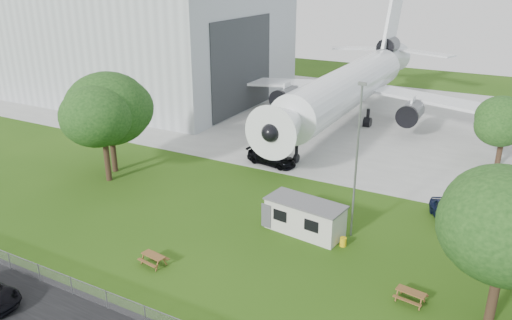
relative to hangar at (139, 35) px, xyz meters
The scene contains 15 objects.
ground 53.16m from the hangar, 43.47° to the right, with size 160.00×160.00×0.00m, color #355B15.
concrete_apron 39.17m from the hangar, ahead, with size 120.00×46.00×0.03m, color #B7B7B2.
hangar is the anchor object (origin of this frame).
airliner 36.21m from the hangar, ahead, with size 46.36×47.73×17.69m.
site_cabin 53.40m from the hangar, 35.89° to the right, with size 6.90×3.48×2.62m.
picnic_west 54.38m from the hangar, 48.78° to the right, with size 1.80×1.50×0.76m, color brown, non-canonical shape.
picnic_east 63.96m from the hangar, 34.61° to the right, with size 1.80×1.50×0.76m, color brown, non-canonical shape.
fence 60.00m from the hangar, 50.15° to the right, with size 58.00×0.04×1.30m, color gray.
lamp_mast 55.06m from the hangar, 32.84° to the right, with size 0.16×0.16×12.00m, color slate.
tree_west_big 35.32m from the hangar, 54.19° to the right, with size 8.71×8.71×10.57m.
tree_west_small 37.63m from the hangar, 54.62° to the right, with size 7.19×7.19×9.93m.
tree_east_front 66.99m from the hangar, 32.33° to the right, with size 7.44×7.44×10.36m.
tree_far_apron 55.74m from the hangar, ahead, with size 5.34×5.34×7.47m.
car_ne_hatch 58.06m from the hangar, 24.45° to the right, with size 1.90×4.71×1.60m, color black.
car_apron_van 39.87m from the hangar, 29.57° to the right, with size 2.22×5.47×1.59m, color black.
Camera 1 is at (18.04, -27.31, 19.45)m, focal length 35.00 mm.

